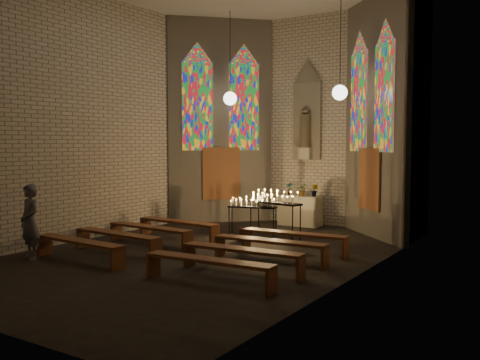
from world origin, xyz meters
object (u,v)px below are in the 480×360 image
votive_stand_left (252,204)px  visitor (30,222)px  altar (300,211)px  votive_stand_right (275,199)px  aisle_flower_pot (241,234)px

votive_stand_left → visitor: 6.28m
altar → votive_stand_right: votive_stand_right is taller
aisle_flower_pot → visitor: 5.57m
votive_stand_left → visitor: (-2.70, -5.67, -0.03)m
aisle_flower_pot → visitor: visitor is taller
altar → votive_stand_right: (0.36, -2.40, 0.61)m
altar → aisle_flower_pot: size_ratio=3.73×
aisle_flower_pot → visitor: bearing=-122.1°
altar → votive_stand_left: (-0.38, -2.44, 0.43)m
altar → visitor: size_ratio=0.78×
votive_stand_right → votive_stand_left: bearing=-162.7°
altar → visitor: (-3.08, -8.11, 0.39)m
aisle_flower_pot → votive_stand_right: (0.51, 1.03, 0.93)m
votive_stand_right → aisle_flower_pot: bearing=-102.1°
visitor → votive_stand_left: bearing=75.5°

